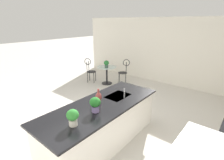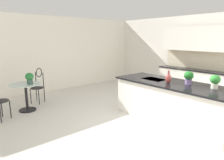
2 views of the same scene
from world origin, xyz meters
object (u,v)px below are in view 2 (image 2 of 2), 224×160
Objects in this scene: potted_plant_on_table at (29,78)px; chair_near_window at (38,84)px; potted_plant_counter_far at (215,81)px; bistro_table at (26,94)px; vase_on_counter at (168,78)px; potted_plant_counter_near at (189,77)px.

chair_near_window is at bearing 145.65° from potted_plant_on_table.
potted_plant_counter_far is (4.27, 2.02, 0.51)m from chair_near_window.
bistro_table is 2.78× the size of vase_on_counter.
potted_plant_counter_near is (-0.55, -0.03, 0.00)m from potted_plant_counter_far.
potted_plant_counter_near reaches higher than vase_on_counter.
chair_near_window is at bearing -152.66° from vase_on_counter.
chair_near_window is 3.57× the size of potted_plant_counter_near.
bistro_table is 0.77× the size of chair_near_window.
vase_on_counter reaches higher than potted_plant_counter_far.
bistro_table is 4.11m from potted_plant_counter_near.
potted_plant_counter_far is 0.98× the size of vase_on_counter.
potted_plant_counter_near is 0.43m from vase_on_counter.
bistro_table is at bearing -141.64° from vase_on_counter.
potted_plant_counter_near is at bearing 38.09° from potted_plant_on_table.
potted_plant_counter_near reaches higher than potted_plant_on_table.
potted_plant_counter_near is at bearing 35.50° from vase_on_counter.
bistro_table is at bearing -44.84° from chair_near_window.
bistro_table is 0.48m from potted_plant_on_table.
chair_near_window is 3.62× the size of vase_on_counter.
potted_plant_counter_near is (3.72, 1.99, 0.51)m from chair_near_window.
potted_plant_counter_far reaches higher than bistro_table.
potted_plant_on_table is at bearing -141.60° from vase_on_counter.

